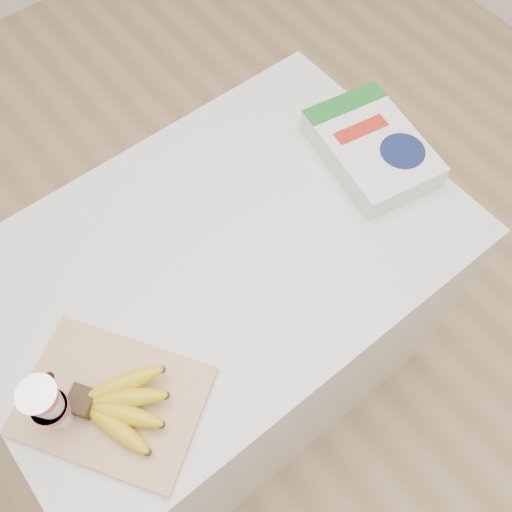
{
  "coord_description": "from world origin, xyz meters",
  "views": [
    {
      "loc": [
        -0.29,
        -0.5,
        1.79
      ],
      "look_at": [
        0.04,
        -0.08,
        0.81
      ],
      "focal_mm": 40.0,
      "sensor_mm": 36.0,
      "label": 1
    }
  ],
  "objects_px": {
    "cereal_box": "(371,148)",
    "yogurt_stack": "(49,405)",
    "bananas": "(118,405)",
    "table": "(226,323)",
    "cutting_board": "(113,401)"
  },
  "relations": [
    {
      "from": "bananas",
      "to": "yogurt_stack",
      "type": "xyz_separation_m",
      "value": [
        -0.09,
        0.05,
        0.06
      ]
    },
    {
      "from": "cereal_box",
      "to": "yogurt_stack",
      "type": "bearing_deg",
      "value": -163.2
    },
    {
      "from": "yogurt_stack",
      "to": "cereal_box",
      "type": "relative_size",
      "value": 0.48
    },
    {
      "from": "yogurt_stack",
      "to": "bananas",
      "type": "bearing_deg",
      "value": -30.32
    },
    {
      "from": "cutting_board",
      "to": "cereal_box",
      "type": "distance_m",
      "value": 0.76
    },
    {
      "from": "table",
      "to": "cereal_box",
      "type": "height_order",
      "value": "cereal_box"
    },
    {
      "from": "table",
      "to": "bananas",
      "type": "relative_size",
      "value": 5.66
    },
    {
      "from": "bananas",
      "to": "cereal_box",
      "type": "relative_size",
      "value": 0.57
    },
    {
      "from": "table",
      "to": "yogurt_stack",
      "type": "xyz_separation_m",
      "value": [
        -0.41,
        -0.11,
        0.48
      ]
    },
    {
      "from": "cutting_board",
      "to": "bananas",
      "type": "relative_size",
      "value": 1.74
    },
    {
      "from": "bananas",
      "to": "yogurt_stack",
      "type": "height_order",
      "value": "yogurt_stack"
    },
    {
      "from": "table",
      "to": "cutting_board",
      "type": "xyz_separation_m",
      "value": [
        -0.33,
        -0.13,
        0.39
      ]
    },
    {
      "from": "table",
      "to": "bananas",
      "type": "bearing_deg",
      "value": -154.11
    },
    {
      "from": "cutting_board",
      "to": "cereal_box",
      "type": "bearing_deg",
      "value": -23.98
    },
    {
      "from": "table",
      "to": "yogurt_stack",
      "type": "distance_m",
      "value": 0.64
    }
  ]
}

